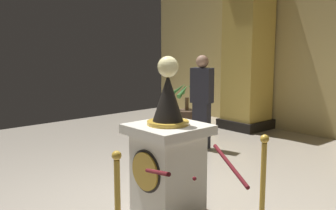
% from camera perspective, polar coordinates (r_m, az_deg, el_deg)
% --- Properties ---
extents(ground_plane, '(10.61, 10.61, 0.00)m').
position_cam_1_polar(ground_plane, '(4.77, -0.01, -13.90)').
color(ground_plane, '#9E9384').
extents(pedestal_clock, '(0.74, 0.74, 1.72)m').
position_cam_1_polar(pedestal_clock, '(4.27, -0.05, -7.46)').
color(pedestal_clock, silver).
rests_on(pedestal_clock, ground_plane).
extents(stanchion_far, '(0.24, 0.24, 1.04)m').
position_cam_1_polar(stanchion_far, '(3.88, 13.27, -13.89)').
color(stanchion_far, gold).
rests_on(stanchion_far, ground_plane).
extents(velvet_rope, '(0.91, 0.92, 0.22)m').
position_cam_1_polar(velvet_rope, '(3.46, 3.81, -9.06)').
color(velvet_rope, '#591419').
extents(column_left, '(0.95, 0.95, 3.49)m').
position_cam_1_polar(column_left, '(8.67, 11.34, 8.03)').
color(column_left, black).
rests_on(column_left, ground_plane).
extents(potted_palm_left, '(0.79, 0.76, 1.02)m').
position_cam_1_polar(potted_palm_left, '(8.55, 2.69, -1.27)').
color(potted_palm_left, '#4C3828').
rests_on(potted_palm_left, ground_plane).
extents(bystander_guest, '(0.41, 0.32, 1.63)m').
position_cam_1_polar(bystander_guest, '(6.96, 4.84, 0.78)').
color(bystander_guest, '#26262D').
rests_on(bystander_guest, ground_plane).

